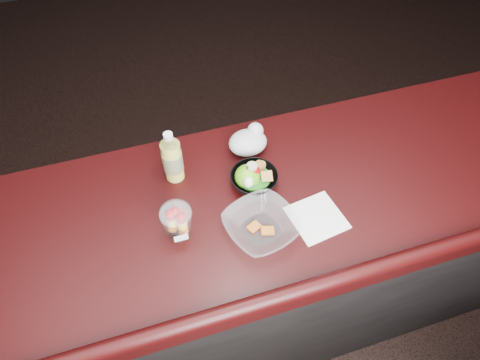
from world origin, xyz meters
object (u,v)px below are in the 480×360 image
(takeout_bowl, at_px, (261,225))
(snack_bowl, at_px, (254,179))
(lemonade_bottle, at_px, (172,160))
(green_apple, at_px, (247,177))
(fruit_cup, at_px, (177,221))

(takeout_bowl, bearing_deg, snack_bowl, 78.93)
(lemonade_bottle, distance_m, green_apple, 0.25)
(green_apple, bearing_deg, takeout_bowl, -94.72)
(lemonade_bottle, height_order, snack_bowl, lemonade_bottle)
(green_apple, relative_size, takeout_bowl, 0.33)
(snack_bowl, bearing_deg, green_apple, 158.78)
(green_apple, xyz_separation_m, takeout_bowl, (-0.02, -0.19, -0.01))
(green_apple, distance_m, takeout_bowl, 0.19)
(fruit_cup, bearing_deg, green_apple, 25.21)
(lemonade_bottle, height_order, fruit_cup, lemonade_bottle)
(green_apple, bearing_deg, lemonade_bottle, 154.56)
(fruit_cup, relative_size, snack_bowl, 0.75)
(fruit_cup, height_order, green_apple, fruit_cup)
(lemonade_bottle, relative_size, fruit_cup, 1.48)
(lemonade_bottle, distance_m, snack_bowl, 0.28)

